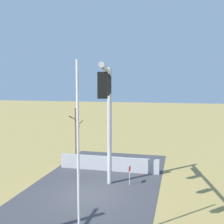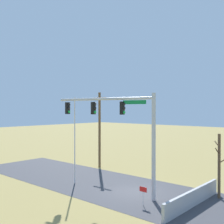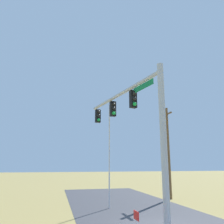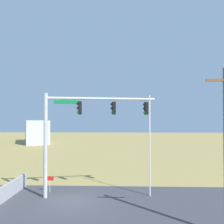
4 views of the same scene
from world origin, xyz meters
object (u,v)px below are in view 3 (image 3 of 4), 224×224
Objects in this scene: flagpole at (109,154)px; open_sign at (136,220)px; signal_mast at (134,118)px; utility_pole at (168,150)px.

open_sign is at bearing -4.81° from flagpole.
signal_mast is 5.40m from flagpole.
utility_pole reaches higher than open_sign.
signal_mast is at bearing -36.33° from utility_pole.
utility_pole is 12.98m from open_sign.
flagpole is at bearing -178.12° from signal_mast.
open_sign is at bearing -32.83° from utility_pole.
signal_mast is 1.00× the size of utility_pole.
utility_pole reaches higher than signal_mast.
open_sign is at bearing -18.59° from signal_mast.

